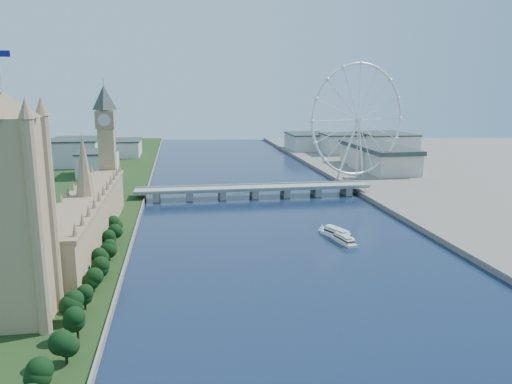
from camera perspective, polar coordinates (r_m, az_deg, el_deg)
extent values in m
plane|color=#1A2848|center=(195.23, 13.87, -19.44)|extent=(2000.00, 2000.00, 0.00)
cube|color=tan|center=(225.07, -25.78, -3.34)|extent=(22.00, 22.00, 86.00)
pyramid|color=#937A59|center=(218.52, -27.02, 10.23)|extent=(28.16, 28.16, 10.00)
cylinder|color=silver|center=(218.64, -27.22, 12.31)|extent=(0.50, 0.50, 16.00)
cube|color=navy|center=(218.26, -26.81, 13.94)|extent=(4.00, 0.16, 2.40)
cube|color=tan|center=(338.88, -18.69, -3.08)|extent=(24.00, 200.00, 28.00)
cone|color=#937A59|center=(331.91, -19.10, 2.94)|extent=(12.00, 12.00, 40.00)
cube|color=tan|center=(438.94, -16.59, 3.77)|extent=(13.00, 13.00, 80.00)
cube|color=#937A59|center=(435.95, -16.83, 7.94)|extent=(15.00, 15.00, 14.00)
pyramid|color=#2D3833|center=(435.25, -17.05, 11.62)|extent=(20.02, 20.02, 20.00)
cube|color=gray|center=(467.31, -0.24, 0.43)|extent=(220.00, 22.00, 2.00)
cube|color=gray|center=(463.73, -11.30, -0.49)|extent=(6.00, 20.00, 7.50)
cube|color=gray|center=(463.30, -7.59, -0.37)|extent=(6.00, 20.00, 7.50)
cube|color=gray|center=(464.82, -3.89, -0.26)|extent=(6.00, 20.00, 7.50)
cube|color=gray|center=(468.26, -0.24, -0.14)|extent=(6.00, 20.00, 7.50)
cube|color=gray|center=(473.57, 3.36, -0.03)|extent=(6.00, 20.00, 7.50)
cube|color=gray|center=(480.71, 6.85, 0.09)|extent=(6.00, 20.00, 7.50)
cube|color=gray|center=(489.58, 10.24, 0.19)|extent=(6.00, 20.00, 7.50)
torus|color=silver|center=(542.90, 11.61, 8.10)|extent=(113.60, 39.12, 118.60)
cylinder|color=silver|center=(542.90, 11.61, 8.10)|extent=(7.25, 6.61, 6.00)
cube|color=gray|center=(558.62, 10.70, 1.62)|extent=(14.00, 10.00, 2.00)
cube|color=beige|center=(596.21, -17.60, 3.07)|extent=(40.00, 60.00, 26.00)
cube|color=beige|center=(690.63, -19.80, 4.29)|extent=(60.00, 80.00, 32.00)
cube|color=beige|center=(762.40, -14.97, 4.84)|extent=(50.00, 70.00, 22.00)
cube|color=beige|center=(778.52, 9.88, 5.42)|extent=(60.00, 60.00, 28.00)
cube|color=beige|center=(781.29, 14.54, 5.32)|extent=(70.00, 90.00, 30.00)
cube|color=beige|center=(824.46, 5.89, 5.74)|extent=(60.00, 80.00, 24.00)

